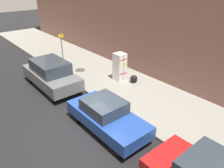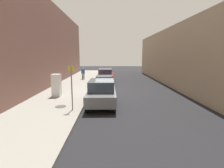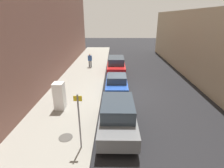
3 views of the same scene
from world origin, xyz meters
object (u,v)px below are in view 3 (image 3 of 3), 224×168
(parked_suv_red, at_px, (116,65))
(pedestrian_walking_far, at_px, (90,60))
(street_sign_post, at_px, (79,119))
(parked_suv_gray, at_px, (118,115))
(parked_hatchback_blue, at_px, (117,83))
(discarded_refrigerator, at_px, (59,96))
(trash_bag, at_px, (58,99))

(parked_suv_red, bearing_deg, pedestrian_walking_far, 153.21)
(street_sign_post, bearing_deg, pedestrian_walking_far, 95.79)
(parked_suv_gray, bearing_deg, parked_hatchback_blue, 90.00)
(street_sign_post, xyz_separation_m, parked_suv_gray, (1.71, 1.61, -0.76))
(discarded_refrigerator, xyz_separation_m, parked_hatchback_blue, (3.75, 3.35, -0.32))
(discarded_refrigerator, height_order, parked_suv_gray, discarded_refrigerator)
(parked_suv_gray, bearing_deg, parked_suv_red, 90.00)
(pedestrian_walking_far, xyz_separation_m, parked_suv_red, (3.13, -1.58, -0.20))
(street_sign_post, bearing_deg, parked_suv_gray, 43.28)
(trash_bag, height_order, parked_hatchback_blue, parked_hatchback_blue)
(discarded_refrigerator, height_order, parked_suv_red, discarded_refrigerator)
(street_sign_post, relative_size, parked_suv_red, 0.56)
(street_sign_post, height_order, parked_suv_gray, street_sign_post)
(discarded_refrigerator, relative_size, trash_bag, 3.82)
(trash_bag, distance_m, pedestrian_walking_far, 9.47)
(parked_hatchback_blue, bearing_deg, street_sign_post, -103.65)
(parked_suv_gray, height_order, parked_hatchback_blue, parked_suv_gray)
(discarded_refrigerator, relative_size, parked_hatchback_blue, 0.44)
(trash_bag, xyz_separation_m, parked_suv_gray, (4.19, -2.97, 0.52))
(pedestrian_walking_far, bearing_deg, parked_suv_red, 162.09)
(discarded_refrigerator, height_order, trash_bag, discarded_refrigerator)
(trash_bag, bearing_deg, street_sign_post, -61.59)
(trash_bag, xyz_separation_m, parked_suv_red, (4.19, 7.81, 0.49))
(discarded_refrigerator, xyz_separation_m, street_sign_post, (2.04, -3.70, 0.61))
(parked_suv_gray, xyz_separation_m, parked_suv_red, (-0.00, 10.78, -0.03))
(street_sign_post, bearing_deg, parked_suv_red, 82.12)
(trash_bag, xyz_separation_m, pedestrian_walking_far, (1.06, 9.39, 0.68))
(street_sign_post, distance_m, pedestrian_walking_far, 14.05)
(trash_bag, relative_size, pedestrian_walking_far, 0.29)
(discarded_refrigerator, xyz_separation_m, trash_bag, (-0.44, 0.88, -0.67))
(street_sign_post, distance_m, parked_suv_gray, 2.48)
(pedestrian_walking_far, distance_m, parked_hatchback_blue, 7.60)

